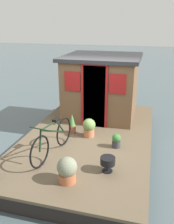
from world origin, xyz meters
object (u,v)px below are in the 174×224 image
(potted_plant_geranium, at_px, (116,141))
(charcoal_grill, at_px, (108,162))
(bicycle, at_px, (53,139))
(houseboat_cabin, at_px, (102,86))
(potted_plant_sage, at_px, (89,127))
(potted_plant_thyme, at_px, (72,124))
(potted_plant_ivy, at_px, (67,170))

(potted_plant_geranium, bearing_deg, charcoal_grill, 178.96)
(bicycle, distance_m, charcoal_grill, 1.32)
(houseboat_cabin, relative_size, potted_plant_sage, 4.66)
(bicycle, bearing_deg, potted_plant_thyme, -2.65)
(potted_plant_ivy, height_order, potted_plant_thyme, potted_plant_thyme)
(houseboat_cabin, bearing_deg, bicycle, 169.47)
(potted_plant_geranium, relative_size, potted_plant_ivy, 0.67)
(houseboat_cabin, xyz_separation_m, charcoal_grill, (-3.05, -0.76, -0.71))
(houseboat_cabin, distance_m, potted_plant_sage, 1.78)
(potted_plant_ivy, height_order, charcoal_grill, potted_plant_ivy)
(potted_plant_geranium, height_order, potted_plant_ivy, potted_plant_ivy)
(charcoal_grill, bearing_deg, potted_plant_thyme, 39.23)
(potted_plant_ivy, bearing_deg, bicycle, 36.52)
(potted_plant_ivy, bearing_deg, houseboat_cabin, 1.78)
(potted_plant_geranium, height_order, charcoal_grill, potted_plant_geranium)
(houseboat_cabin, xyz_separation_m, potted_plant_ivy, (-3.56, -0.11, -0.68))
(houseboat_cabin, height_order, charcoal_grill, houseboat_cabin)
(bicycle, distance_m, potted_plant_thyme, 1.17)
(houseboat_cabin, relative_size, potted_plant_ivy, 4.49)
(potted_plant_ivy, bearing_deg, potted_plant_sage, 2.58)
(potted_plant_geranium, bearing_deg, houseboat_cabin, 20.98)
(bicycle, relative_size, potted_plant_sage, 3.52)
(potted_plant_thyme, distance_m, charcoal_grill, 1.92)
(potted_plant_geranium, height_order, potted_plant_thyme, potted_plant_thyme)
(potted_plant_sage, height_order, potted_plant_thyme, potted_plant_thyme)
(potted_plant_sage, bearing_deg, potted_plant_ivy, -177.42)
(houseboat_cabin, bearing_deg, potted_plant_thyme, 163.85)
(potted_plant_geranium, distance_m, potted_plant_thyme, 1.32)
(houseboat_cabin, xyz_separation_m, potted_plant_geranium, (-2.03, -0.78, -0.76))
(potted_plant_geranium, bearing_deg, potted_plant_sage, 62.94)
(potted_plant_geranium, xyz_separation_m, potted_plant_thyme, (0.47, 1.23, 0.08))
(bicycle, xyz_separation_m, charcoal_grill, (-0.32, -1.27, -0.16))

